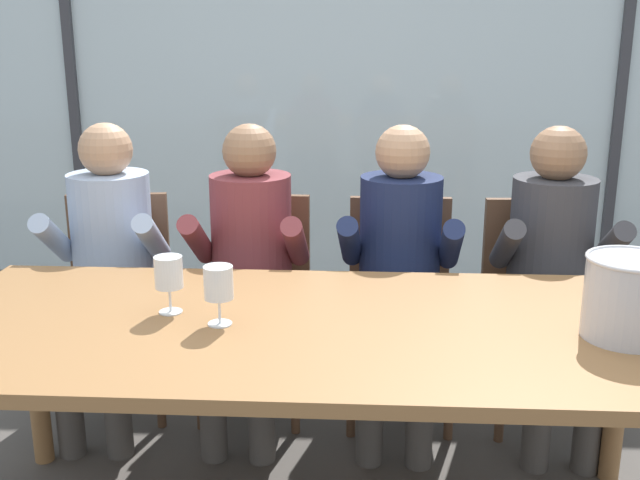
{
  "coord_description": "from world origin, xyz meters",
  "views": [
    {
      "loc": [
        0.13,
        -2.0,
        1.53
      ],
      "look_at": [
        0.0,
        0.35,
        0.88
      ],
      "focal_mm": 41.78,
      "sensor_mm": 36.0,
      "label": 1
    }
  ],
  "objects": [
    {
      "name": "ground",
      "position": [
        0.0,
        1.0,
        0.0
      ],
      "size": [
        14.0,
        14.0,
        0.0
      ],
      "primitive_type": "plane",
      "color": "#4C4742"
    },
    {
      "name": "window_glass_panel",
      "position": [
        0.0,
        2.65,
        1.3
      ],
      "size": [
        7.46,
        0.03,
        2.6
      ],
      "primitive_type": "cube",
      "color": "silver",
      "rests_on": "ground"
    },
    {
      "name": "window_mullion_left",
      "position": [
        -1.68,
        2.63,
        1.3
      ],
      "size": [
        0.06,
        0.06,
        2.6
      ],
      "primitive_type": "cube",
      "color": "#38383D",
      "rests_on": "ground"
    },
    {
      "name": "window_mullion_right",
      "position": [
        1.68,
        2.63,
        1.3
      ],
      "size": [
        0.06,
        0.06,
        2.6
      ],
      "primitive_type": "cube",
      "color": "#38383D",
      "rests_on": "ground"
    },
    {
      "name": "hillside_vineyard",
      "position": [
        0.0,
        7.05,
        0.92
      ],
      "size": [
        13.46,
        2.4,
        1.84
      ],
      "primitive_type": "cube",
      "color": "#386633",
      "rests_on": "ground"
    },
    {
      "name": "dining_table",
      "position": [
        0.0,
        0.0,
        0.66
      ],
      "size": [
        2.26,
        0.97,
        0.73
      ],
      "color": "olive",
      "rests_on": "ground"
    },
    {
      "name": "chair_near_curtain",
      "position": [
        -0.88,
        0.91,
        0.51
      ],
      "size": [
        0.5,
        0.5,
        0.88
      ],
      "rotation": [
        0.0,
        0.0,
        0.14
      ],
      "color": "brown",
      "rests_on": "ground"
    },
    {
      "name": "chair_left_of_center",
      "position": [
        -0.3,
        0.93,
        0.51
      ],
      "size": [
        0.45,
        0.45,
        0.88
      ],
      "rotation": [
        0.0,
        0.0,
        -0.03
      ],
      "color": "brown",
      "rests_on": "ground"
    },
    {
      "name": "chair_center",
      "position": [
        0.3,
        0.91,
        0.51
      ],
      "size": [
        0.44,
        0.44,
        0.88
      ],
      "rotation": [
        0.0,
        0.0,
        -0.0
      ],
      "color": "brown",
      "rests_on": "ground"
    },
    {
      "name": "chair_right_of_center",
      "position": [
        0.86,
        0.91,
        0.51
      ],
      "size": [
        0.46,
        0.46,
        0.88
      ],
      "rotation": [
        0.0,
        0.0,
        0.05
      ],
      "color": "brown",
      "rests_on": "ground"
    },
    {
      "name": "person_pale_blue_shirt",
      "position": [
        -0.86,
        0.76,
        0.69
      ],
      "size": [
        0.47,
        0.62,
        1.2
      ],
      "rotation": [
        0.0,
        0.0,
        0.05
      ],
      "color": "#9EB2D1",
      "rests_on": "ground"
    },
    {
      "name": "person_maroon_top",
      "position": [
        -0.3,
        0.76,
        0.69
      ],
      "size": [
        0.47,
        0.62,
        1.2
      ],
      "rotation": [
        0.0,
        0.0,
        -0.02
      ],
      "color": "brown",
      "rests_on": "ground"
    },
    {
      "name": "person_navy_polo",
      "position": [
        0.28,
        0.76,
        0.69
      ],
      "size": [
        0.48,
        0.62,
        1.2
      ],
      "rotation": [
        0.0,
        0.0,
        -0.06
      ],
      "color": "#192347",
      "rests_on": "ground"
    },
    {
      "name": "person_charcoal_jacket",
      "position": [
        0.87,
        0.76,
        0.69
      ],
      "size": [
        0.47,
        0.61,
        1.2
      ],
      "rotation": [
        0.0,
        0.0,
        -0.02
      ],
      "color": "#38383D",
      "rests_on": "ground"
    },
    {
      "name": "ice_bucket_primary",
      "position": [
        0.86,
        -0.06,
        0.84
      ],
      "size": [
        0.25,
        0.25,
        0.23
      ],
      "color": "#B7B7BC",
      "rests_on": "dining_table"
    },
    {
      "name": "wine_glass_by_left_taster",
      "position": [
        -0.43,
        0.06,
        0.84
      ],
      "size": [
        0.08,
        0.08,
        0.17
      ],
      "color": "silver",
      "rests_on": "dining_table"
    },
    {
      "name": "wine_glass_near_bucket",
      "position": [
        -0.27,
        -0.03,
        0.84
      ],
      "size": [
        0.08,
        0.08,
        0.17
      ],
      "color": "silver",
      "rests_on": "dining_table"
    }
  ]
}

